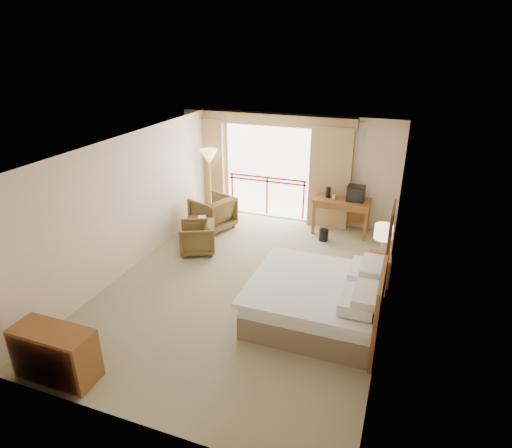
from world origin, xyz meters
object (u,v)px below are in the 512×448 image
at_px(armchair_far, 214,228).
at_px(nightstand, 379,269).
at_px(side_table, 199,225).
at_px(tv, 356,193).
at_px(bed, 319,299).
at_px(armchair_near, 198,252).
at_px(dresser, 55,354).
at_px(table_lamp, 383,232).
at_px(desk, 342,206).
at_px(floor_lamp, 209,159).
at_px(wastebasket, 324,235).

bearing_deg(armchair_far, nightstand, 93.46).
bearing_deg(side_table, tv, 25.55).
distance_m(bed, nightstand, 1.75).
xyz_separation_m(nightstand, armchair_near, (-3.86, -0.05, -0.29)).
height_order(armchair_near, dresser, dresser).
height_order(table_lamp, armchair_near, table_lamp).
distance_m(desk, dresser, 6.88).
xyz_separation_m(armchair_far, dresser, (0.17, -5.38, 0.38)).
xyz_separation_m(nightstand, armchair_far, (-4.10, 1.25, -0.29)).
relative_size(bed, table_lamp, 3.60).
xyz_separation_m(nightstand, tv, (-0.79, 2.07, 0.76)).
xyz_separation_m(bed, desk, (-0.26, 3.68, 0.30)).
bearing_deg(nightstand, floor_lamp, 151.09).
xyz_separation_m(nightstand, side_table, (-4.10, 0.48, 0.10)).
relative_size(bed, side_table, 3.79).
bearing_deg(desk, bed, -81.34).
height_order(tv, side_table, tv).
bearing_deg(floor_lamp, side_table, -74.62).
relative_size(nightstand, dresser, 0.50).
height_order(armchair_far, armchair_near, armchair_far).
relative_size(tv, side_table, 0.71).
xyz_separation_m(bed, nightstand, (0.82, 1.55, -0.09)).
bearing_deg(armchair_far, armchair_near, 30.74).
relative_size(wastebasket, dresser, 0.24).
relative_size(tv, dresser, 0.35).
distance_m(tv, armchair_near, 3.87).
relative_size(armchair_near, dresser, 0.65).
bearing_deg(armchair_near, side_table, 178.74).
bearing_deg(floor_lamp, armchair_far, -61.32).
bearing_deg(table_lamp, wastebasket, 133.49).
bearing_deg(bed, table_lamp, 62.67).
distance_m(wastebasket, dresser, 6.18).
bearing_deg(desk, armchair_far, -159.16).
bearing_deg(desk, side_table, -146.78).
xyz_separation_m(bed, side_table, (-3.27, 2.03, 0.01)).
relative_size(armchair_near, side_table, 1.34).
distance_m(tv, floor_lamp, 3.77).
relative_size(bed, armchair_far, 2.34).
distance_m(bed, tv, 3.67).
bearing_deg(nightstand, armchair_near, 175.99).
distance_m(table_lamp, side_table, 4.17).
bearing_deg(armchair_far, dresser, 22.24).
bearing_deg(nightstand, wastebasket, 127.80).
distance_m(tv, dresser, 6.97).
bearing_deg(wastebasket, desk, 65.90).
xyz_separation_m(tv, armchair_near, (-3.07, -2.11, -1.04)).
relative_size(nightstand, wastebasket, 2.12).
distance_m(nightstand, tv, 2.34).
bearing_deg(wastebasket, floor_lamp, 170.36).
height_order(bed, nightstand, bed).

